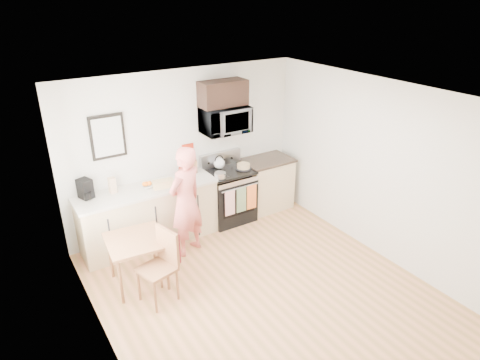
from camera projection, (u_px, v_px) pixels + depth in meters
floor at (265, 293)px, 5.67m from camera, size 4.60×4.60×0.00m
back_wall at (185, 150)px, 6.90m from camera, size 4.00×0.04×2.60m
front_wall at (439, 322)px, 3.36m from camera, size 4.00×0.04×2.60m
left_wall at (101, 258)px, 4.16m from camera, size 0.04×4.60×2.60m
right_wall at (382, 171)px, 6.11m from camera, size 0.04×4.60×2.60m
ceiling at (271, 99)px, 4.60m from camera, size 4.00×4.60×0.04m
window at (81, 202)px, 4.69m from camera, size 0.06×1.40×1.50m
cabinet_left at (149, 217)px, 6.63m from camera, size 2.10×0.60×0.90m
countertop_left at (147, 189)px, 6.44m from camera, size 2.14×0.64×0.04m
cabinet_right at (266, 184)px, 7.72m from camera, size 0.84×0.60×0.90m
countertop_right at (267, 160)px, 7.52m from camera, size 0.88×0.64×0.04m
range at (229, 196)px, 7.31m from camera, size 0.76×0.70×1.16m
microwave at (225, 120)px, 6.85m from camera, size 0.76×0.51×0.42m
upper_cabinet at (223, 93)px, 6.71m from camera, size 0.76×0.35×0.40m
wall_art at (108, 137)px, 6.11m from camera, size 0.50×0.04×0.65m
wall_trivet at (188, 150)px, 6.91m from camera, size 0.20×0.02×0.20m
person at (186, 202)px, 6.23m from camera, size 0.73×0.61×1.70m
dining_table at (136, 245)px, 5.61m from camera, size 0.74×0.74×0.70m
chair at (165, 254)px, 5.39m from camera, size 0.54×0.50×0.97m
knife_block at (193, 166)px, 6.95m from camera, size 0.12×0.15×0.22m
utensil_crock at (182, 168)px, 6.82m from camera, size 0.11×0.11×0.33m
fruit_bowl at (148, 185)px, 6.44m from camera, size 0.20×0.20×0.09m
milk_carton at (112, 185)px, 6.24m from camera, size 0.10×0.10×0.24m
coffee_maker at (85, 189)px, 6.08m from camera, size 0.22×0.26×0.29m
bread_bag at (163, 184)px, 6.44m from camera, size 0.33×0.18×0.12m
cake at (243, 166)px, 7.14m from camera, size 0.27×0.27×0.09m
kettle at (219, 163)px, 7.13m from camera, size 0.19×0.19×0.24m
pot at (220, 175)px, 6.80m from camera, size 0.18×0.30×0.09m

